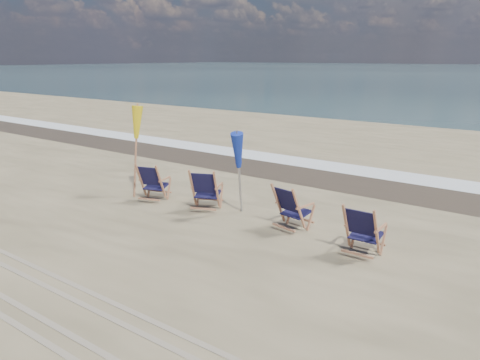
{
  "coord_description": "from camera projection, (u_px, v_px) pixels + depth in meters",
  "views": [
    {
      "loc": [
        6.2,
        -6.25,
        3.67
      ],
      "look_at": [
        0.0,
        2.2,
        0.9
      ],
      "focal_mm": 35.0,
      "sensor_mm": 36.0,
      "label": 1
    }
  ],
  "objects": [
    {
      "name": "wet_sand_strip",
      "position": [
        327.0,
        177.0,
        14.66
      ],
      "size": [
        200.0,
        2.6,
        0.0
      ],
      "primitive_type": "cube",
      "color": "#42362A",
      "rests_on": "ground"
    },
    {
      "name": "beach_chair_1",
      "position": [
        217.0,
        191.0,
        11.24
      ],
      "size": [
        0.95,
        0.99,
        1.09
      ],
      "primitive_type": null,
      "rotation": [
        0.0,
        0.0,
        3.55
      ],
      "color": "#131235",
      "rests_on": "ground"
    },
    {
      "name": "tire_tracks",
      "position": [
        48.0,
        303.0,
        7.17
      ],
      "size": [
        80.0,
        1.3,
        0.01
      ],
      "primitive_type": null,
      "color": "gray",
      "rests_on": "ground"
    },
    {
      "name": "umbrella_blue",
      "position": [
        239.0,
        152.0,
        10.85
      ],
      "size": [
        0.3,
        0.3,
        2.05
      ],
      "color": "#A5A5AD",
      "rests_on": "ground"
    },
    {
      "name": "surf_foam",
      "position": [
        346.0,
        168.0,
        15.83
      ],
      "size": [
        200.0,
        1.4,
        0.01
      ],
      "primitive_type": "cube",
      "color": "silver",
      "rests_on": "ground"
    },
    {
      "name": "umbrella_yellow",
      "position": [
        134.0,
        127.0,
        12.23
      ],
      "size": [
        0.3,
        0.3,
        2.42
      ],
      "color": "#A76B4B",
      "rests_on": "ground"
    },
    {
      "name": "beach_chair_0",
      "position": [
        161.0,
        183.0,
        11.97
      ],
      "size": [
        0.86,
        0.92,
        1.05
      ],
      "primitive_type": null,
      "rotation": [
        0.0,
        0.0,
        3.43
      ],
      "color": "#131235",
      "rests_on": "ground"
    },
    {
      "name": "beach_chair_2",
      "position": [
        299.0,
        211.0,
        9.83
      ],
      "size": [
        0.8,
        0.87,
        1.05
      ],
      "primitive_type": null,
      "rotation": [
        0.0,
        0.0,
        2.95
      ],
      "color": "#131235",
      "rests_on": "ground"
    },
    {
      "name": "beach_chair_3",
      "position": [
        376.0,
        235.0,
        8.54
      ],
      "size": [
        0.67,
        0.76,
        1.05
      ],
      "primitive_type": null,
      "rotation": [
        0.0,
        0.0,
        3.14
      ],
      "color": "#131235",
      "rests_on": "ground"
    }
  ]
}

